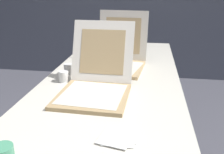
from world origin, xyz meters
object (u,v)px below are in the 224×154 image
object	(u,v)px
pizza_box_front	(95,85)
cup_white_mid	(69,69)
napkin_pile	(118,137)
cup_white_near_center	(64,76)
pizza_box_middle	(118,60)
table	(113,83)

from	to	relation	value
pizza_box_front	cup_white_mid	xyz separation A→B (m)	(-0.26, 0.31, -0.02)
napkin_pile	cup_white_near_center	bearing A→B (deg)	126.24
cup_white_near_center	cup_white_mid	world-z (taller)	same
napkin_pile	pizza_box_middle	bearing A→B (deg)	97.37
napkin_pile	cup_white_mid	bearing A→B (deg)	121.17
cup_white_near_center	cup_white_mid	size ratio (longest dim) A/B	1.00
table	pizza_box_middle	size ratio (longest dim) A/B	4.71
pizza_box_middle	cup_white_near_center	world-z (taller)	pizza_box_middle
pizza_box_front	cup_white_mid	distance (m)	0.41
cup_white_near_center	pizza_box_front	bearing A→B (deg)	-33.14
table	cup_white_near_center	bearing A→B (deg)	-155.13
cup_white_near_center	table	bearing A→B (deg)	24.87
pizza_box_middle	cup_white_near_center	distance (m)	0.47
pizza_box_middle	cup_white_near_center	size ratio (longest dim) A/B	6.61
pizza_box_front	cup_white_near_center	size ratio (longest dim) A/B	7.62
pizza_box_middle	napkin_pile	distance (m)	0.95
table	cup_white_mid	size ratio (longest dim) A/B	31.18
table	cup_white_near_center	size ratio (longest dim) A/B	31.18
pizza_box_middle	napkin_pile	size ratio (longest dim) A/B	2.83
pizza_box_front	napkin_pile	bearing A→B (deg)	-64.58
pizza_box_front	cup_white_mid	size ratio (longest dim) A/B	7.62
table	cup_white_mid	xyz separation A→B (m)	(-0.32, 0.01, 0.08)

